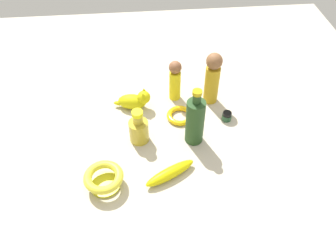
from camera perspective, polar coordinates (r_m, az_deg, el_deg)
name	(u,v)px	position (r m, az deg, el deg)	size (l,w,h in m)	color
ground	(168,134)	(1.33, 0.00, -1.42)	(2.00, 2.00, 0.00)	#BCB29E
nail_polish_jar	(227,116)	(1.39, 9.93, 1.66)	(0.04, 0.04, 0.04)	#214B2C
cat_figurine	(135,100)	(1.42, -5.61, 4.35)	(0.08, 0.16, 0.10)	#C3BE0E
bowl	(104,178)	(1.17, -10.82, -8.71)	(0.13, 0.13, 0.06)	gold
bottle_tall	(195,121)	(1.24, 4.60, 0.90)	(0.07, 0.07, 0.25)	#22431E
person_figure_adult	(175,80)	(1.42, 1.19, 7.83)	(0.07, 0.07, 0.19)	yellow
banana	(170,173)	(1.18, 0.36, -7.96)	(0.20, 0.04, 0.04)	#D9CE0A
person_figure_child	(212,77)	(1.40, 7.53, 8.16)	(0.08, 0.08, 0.24)	#BC931B
bangle	(180,116)	(1.39, 2.07, 1.78)	(0.11, 0.11, 0.02)	yellow
bottle_short	(139,129)	(1.27, -4.98, -0.55)	(0.07, 0.07, 0.15)	gold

